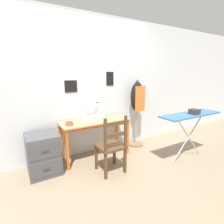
% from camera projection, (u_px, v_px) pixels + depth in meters
% --- Properties ---
extents(ground_plane, '(14.00, 14.00, 0.00)m').
position_uv_depth(ground_plane, '(102.00, 162.00, 3.06)').
color(ground_plane, gray).
extents(wall_back, '(10.00, 0.06, 2.55)m').
position_uv_depth(wall_back, '(88.00, 87.00, 3.22)').
color(wall_back, silver).
rests_on(wall_back, ground_plane).
extents(sewing_table, '(1.24, 0.46, 0.70)m').
position_uv_depth(sewing_table, '(96.00, 125.00, 3.11)').
color(sewing_table, tan).
rests_on(sewing_table, ground_plane).
extents(sewing_machine, '(0.38, 0.15, 0.33)m').
position_uv_depth(sewing_machine, '(93.00, 112.00, 3.12)').
color(sewing_machine, white).
rests_on(sewing_machine, sewing_table).
extents(fabric_bowl, '(0.13, 0.13, 0.05)m').
position_uv_depth(fabric_bowl, '(69.00, 124.00, 2.81)').
color(fabric_bowl, '#B25647').
rests_on(fabric_bowl, sewing_table).
extents(scissors, '(0.11, 0.10, 0.01)m').
position_uv_depth(scissors, '(122.00, 118.00, 3.27)').
color(scissors, silver).
rests_on(scissors, sewing_table).
extents(thread_spool_near_machine, '(0.03, 0.03, 0.03)m').
position_uv_depth(thread_spool_near_machine, '(106.00, 119.00, 3.16)').
color(thread_spool_near_machine, red).
rests_on(thread_spool_near_machine, sewing_table).
extents(wooden_chair, '(0.40, 0.38, 0.92)m').
position_uv_depth(wooden_chair, '(111.00, 146.00, 2.67)').
color(wooden_chair, '#513823').
rests_on(wooden_chair, ground_plane).
extents(filing_cabinet, '(0.46, 0.51, 0.63)m').
position_uv_depth(filing_cabinet, '(43.00, 153.00, 2.69)').
color(filing_cabinet, '#4C4C51').
rests_on(filing_cabinet, ground_plane).
extents(dress_form, '(0.32, 0.32, 1.40)m').
position_uv_depth(dress_form, '(137.00, 101.00, 3.59)').
color(dress_form, '#846647').
rests_on(dress_form, ground_plane).
extents(ironing_board, '(1.23, 0.34, 0.84)m').
position_uv_depth(ironing_board, '(191.00, 116.00, 3.03)').
color(ironing_board, '#3D6BAD').
rests_on(ironing_board, ground_plane).
extents(storage_box, '(0.16, 0.14, 0.09)m').
position_uv_depth(storage_box, '(194.00, 112.00, 2.98)').
color(storage_box, '#333338').
rests_on(storage_box, ironing_board).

